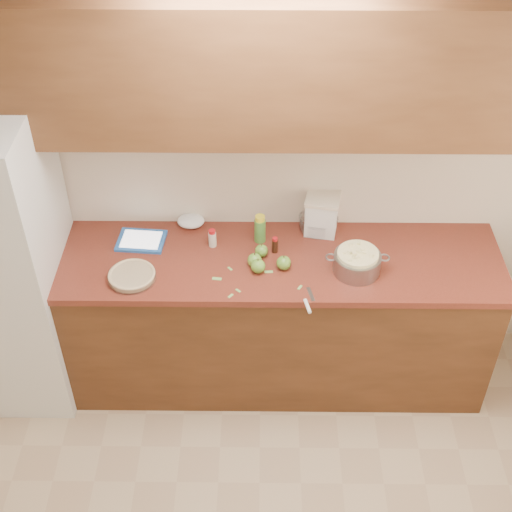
{
  "coord_description": "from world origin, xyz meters",
  "views": [
    {
      "loc": [
        0.0,
        -1.46,
        3.45
      ],
      "look_at": [
        -0.03,
        1.43,
        0.98
      ],
      "focal_mm": 50.0,
      "sensor_mm": 36.0,
      "label": 1
    }
  ],
  "objects_px": {
    "pie": "(132,276)",
    "flour_canister": "(322,213)",
    "tablet": "(141,241)",
    "colander": "(357,262)"
  },
  "relations": [
    {
      "from": "pie",
      "to": "flour_canister",
      "type": "xyz_separation_m",
      "value": [
        1.02,
        0.43,
        0.1
      ]
    },
    {
      "from": "pie",
      "to": "tablet",
      "type": "relative_size",
      "value": 0.92
    },
    {
      "from": "colander",
      "to": "tablet",
      "type": "xyz_separation_m",
      "value": [
        -1.18,
        0.23,
        -0.05
      ]
    },
    {
      "from": "colander",
      "to": "flour_canister",
      "type": "height_order",
      "value": "flour_canister"
    },
    {
      "from": "colander",
      "to": "flour_canister",
      "type": "bearing_deg",
      "value": 115.55
    },
    {
      "from": "flour_canister",
      "to": "colander",
      "type": "bearing_deg",
      "value": -64.45
    },
    {
      "from": "tablet",
      "to": "flour_canister",
      "type": "bearing_deg",
      "value": 11.77
    },
    {
      "from": "flour_canister",
      "to": "tablet",
      "type": "bearing_deg",
      "value": -173.18
    },
    {
      "from": "pie",
      "to": "colander",
      "type": "bearing_deg",
      "value": 3.7
    },
    {
      "from": "colander",
      "to": "flour_canister",
      "type": "distance_m",
      "value": 0.39
    }
  ]
}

